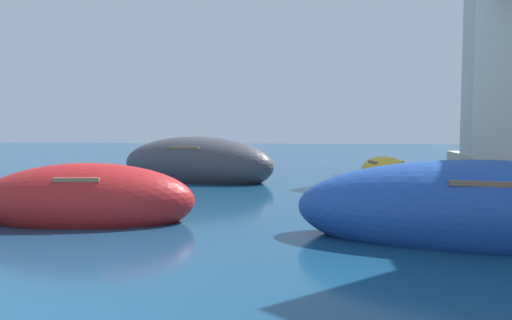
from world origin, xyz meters
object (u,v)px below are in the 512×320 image
Objects in this scene: moored_boat_4 at (87,201)px; moored_boat_5 at (486,213)px; moored_boat_0 at (196,165)px; moored_boat_3 at (385,173)px.

moored_boat_4 is 7.32m from moored_boat_5.
moored_boat_3 is (6.17, -0.07, -0.22)m from moored_boat_0.
moored_boat_3 is 0.52× the size of moored_boat_5.
moored_boat_4 is (-0.64, -7.40, -0.10)m from moored_boat_0.
moored_boat_0 is 0.90× the size of moored_boat_5.
moored_boat_5 reaches higher than moored_boat_3.
moored_boat_0 is 1.33× the size of moored_boat_4.
moored_boat_5 is (6.60, -8.50, -0.03)m from moored_boat_0.
moored_boat_0 is 6.17m from moored_boat_3.
moored_boat_3 is at bearing 17.52° from moored_boat_0.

